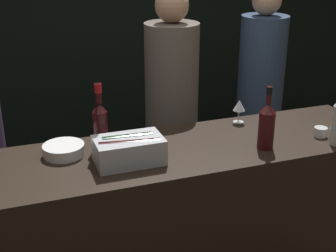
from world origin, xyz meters
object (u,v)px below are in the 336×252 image
at_px(red_wine_bottle_tall, 100,123).
at_px(red_wine_bottle_black_foil, 267,124).
at_px(candle_votive, 321,132).
at_px(person_in_hoodie, 172,111).
at_px(bowl_white, 64,150).
at_px(person_blond_tee, 260,91).
at_px(ice_bin_with_bottles, 129,149).
at_px(wine_glass, 239,106).

relative_size(red_wine_bottle_tall, red_wine_bottle_black_foil, 1.06).
xyz_separation_m(candle_votive, person_in_hoodie, (-0.59, 0.77, -0.07)).
relative_size(bowl_white, person_blond_tee, 0.12).
bearing_deg(red_wine_bottle_black_foil, candle_votive, 4.57).
distance_m(ice_bin_with_bottles, candle_votive, 1.08).
bearing_deg(red_wine_bottle_black_foil, red_wine_bottle_tall, 161.23).
relative_size(red_wine_bottle_black_foil, person_blond_tee, 0.19).
bearing_deg(wine_glass, ice_bin_with_bottles, -158.49).
bearing_deg(bowl_white, person_blond_tee, 26.23).
relative_size(person_in_hoodie, person_blond_tee, 1.02).
bearing_deg(ice_bin_with_bottles, person_blond_tee, 36.86).
distance_m(candle_votive, red_wine_bottle_black_foil, 0.38).
xyz_separation_m(person_in_hoodie, person_blond_tee, (0.80, 0.23, -0.02)).
distance_m(ice_bin_with_bottles, red_wine_bottle_black_foil, 0.72).
height_order(bowl_white, candle_votive, bowl_white).
relative_size(bowl_white, candle_votive, 2.91).
xyz_separation_m(ice_bin_with_bottles, wine_glass, (0.75, 0.30, 0.03)).
distance_m(candle_votive, person_in_hoodie, 0.98).
bearing_deg(person_blond_tee, red_wine_bottle_black_foil, -177.28).
bearing_deg(person_blond_tee, candle_votive, -160.01).
xyz_separation_m(wine_glass, candle_votive, (0.33, -0.34, -0.08)).
height_order(bowl_white, wine_glass, wine_glass).
relative_size(ice_bin_with_bottles, red_wine_bottle_black_foil, 0.99).
bearing_deg(red_wine_bottle_tall, person_blond_tee, 28.94).
relative_size(ice_bin_with_bottles, bowl_white, 1.57).
bearing_deg(bowl_white, ice_bin_with_bottles, -33.04).
xyz_separation_m(red_wine_bottle_black_foil, person_blond_tee, (0.57, 1.04, -0.20)).
bearing_deg(person_in_hoodie, candle_votive, -63.04).
height_order(red_wine_bottle_tall, red_wine_bottle_black_foil, red_wine_bottle_tall).
bearing_deg(red_wine_bottle_tall, person_in_hoodie, 42.38).
xyz_separation_m(wine_glass, red_wine_bottle_black_foil, (-0.04, -0.37, 0.03)).
bearing_deg(candle_votive, person_in_hoodie, 127.33).
height_order(bowl_white, person_in_hoodie, person_in_hoodie).
bearing_deg(ice_bin_with_bottles, bowl_white, 146.96).
bearing_deg(red_wine_bottle_tall, ice_bin_with_bottles, -64.76).
distance_m(bowl_white, candle_votive, 1.38).
xyz_separation_m(candle_votive, person_blond_tee, (0.21, 1.01, -0.09)).
bearing_deg(red_wine_bottle_tall, red_wine_bottle_black_foil, -18.77).
height_order(wine_glass, person_in_hoodie, person_in_hoodie).
relative_size(candle_votive, person_blond_tee, 0.04).
bearing_deg(bowl_white, candle_votive, -9.65).
distance_m(bowl_white, red_wine_bottle_tall, 0.23).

